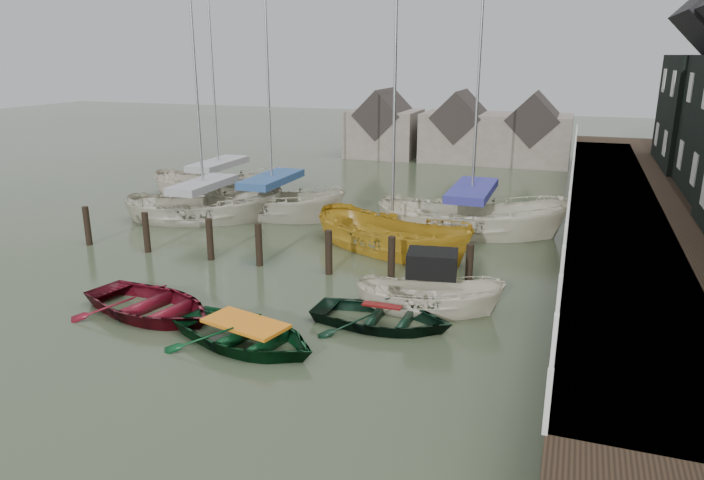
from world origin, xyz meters
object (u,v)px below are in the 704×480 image
at_px(rowboat_red, 152,315).
at_px(rowboat_dkgreen, 382,326).
at_px(rowboat_green, 247,345).
at_px(motorboat, 429,307).
at_px(sailboat_a, 205,218).
at_px(sailboat_b, 273,214).
at_px(sailboat_d, 470,231).
at_px(sailboat_e, 220,194).
at_px(sailboat_c, 392,249).

height_order(rowboat_red, rowboat_dkgreen, rowboat_red).
relative_size(rowboat_green, motorboat, 0.94).
bearing_deg(sailboat_a, sailboat_b, -77.61).
distance_m(motorboat, sailboat_d, 7.95).
distance_m(sailboat_b, sailboat_d, 8.28).
relative_size(rowboat_green, sailboat_e, 0.36).
bearing_deg(sailboat_c, sailboat_b, 88.11).
height_order(rowboat_red, sailboat_b, sailboat_b).
height_order(sailboat_b, sailboat_c, sailboat_b).
bearing_deg(sailboat_a, sailboat_c, -121.97).
relative_size(motorboat, sailboat_b, 0.33).
xyz_separation_m(motorboat, sailboat_d, (-0.23, 7.94, -0.05)).
xyz_separation_m(rowboat_green, sailboat_e, (-9.08, 13.91, 0.06)).
xyz_separation_m(motorboat, sailboat_e, (-12.65, 10.46, -0.05)).
bearing_deg(sailboat_b, sailboat_e, 62.01).
relative_size(rowboat_red, sailboat_d, 0.31).
relative_size(rowboat_red, rowboat_green, 1.06).
bearing_deg(sailboat_b, motorboat, -128.02).
bearing_deg(rowboat_green, rowboat_red, 91.13).
bearing_deg(sailboat_e, sailboat_d, -111.17).
xyz_separation_m(sailboat_d, sailboat_e, (-12.42, 2.52, -0.00)).
bearing_deg(sailboat_d, rowboat_dkgreen, 170.53).
bearing_deg(rowboat_red, sailboat_c, -16.54).
height_order(rowboat_dkgreen, motorboat, motorboat).
xyz_separation_m(rowboat_green, sailboat_a, (-7.21, 9.66, 0.06)).
height_order(rowboat_red, sailboat_c, sailboat_c).
distance_m(sailboat_c, sailboat_d, 3.79).
distance_m(rowboat_green, sailboat_d, 11.87).
bearing_deg(motorboat, sailboat_d, -7.24).
height_order(sailboat_a, sailboat_b, sailboat_b).
relative_size(rowboat_red, sailboat_a, 0.37).
bearing_deg(sailboat_d, rowboat_red, 143.13).
bearing_deg(sailboat_e, rowboat_red, -165.65).
bearing_deg(rowboat_dkgreen, sailboat_a, 53.67).
height_order(rowboat_dkgreen, sailboat_e, sailboat_e).
bearing_deg(sailboat_d, sailboat_b, 85.55).
height_order(rowboat_green, sailboat_c, sailboat_c).
xyz_separation_m(motorboat, sailboat_b, (-8.50, 7.81, -0.05)).
xyz_separation_m(rowboat_red, rowboat_dkgreen, (5.87, 1.38, 0.00)).
bearing_deg(sailboat_e, rowboat_dkgreen, -144.83).
distance_m(rowboat_dkgreen, sailboat_a, 12.44).
xyz_separation_m(rowboat_green, sailboat_c, (1.13, 8.31, 0.01)).
relative_size(rowboat_dkgreen, sailboat_b, 0.29).
bearing_deg(rowboat_green, motorboat, -31.94).
height_order(motorboat, sailboat_c, sailboat_c).
relative_size(rowboat_green, sailboat_b, 0.31).
bearing_deg(sailboat_e, sailboat_c, -128.44).
xyz_separation_m(sailboat_a, sailboat_b, (2.28, 1.61, 0.00)).
distance_m(motorboat, sailboat_b, 11.55).
bearing_deg(sailboat_a, rowboat_red, -178.59).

